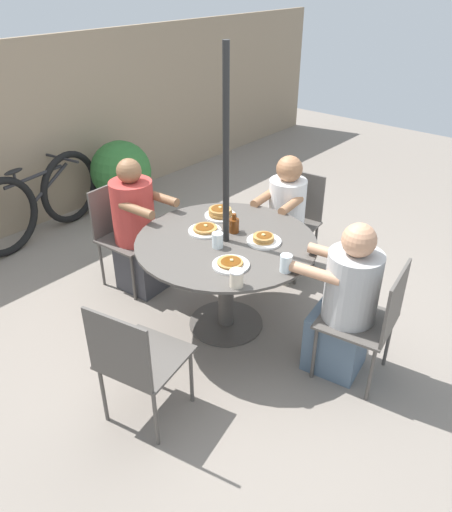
{
  "coord_description": "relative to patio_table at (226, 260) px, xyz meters",
  "views": [
    {
      "loc": [
        -2.35,
        -1.99,
        2.41
      ],
      "look_at": [
        0.0,
        0.0,
        0.61
      ],
      "focal_mm": 35.0,
      "sensor_mm": 36.0,
      "label": 1
    }
  ],
  "objects": [
    {
      "name": "patio_table",
      "position": [
        0.0,
        0.0,
        0.0
      ],
      "size": [
        1.28,
        1.28,
        0.74
      ],
      "color": "#4C4742",
      "rests_on": "ground"
    },
    {
      "name": "pancake_plate_d",
      "position": [
        0.15,
        -0.22,
        0.18
      ],
      "size": [
        0.24,
        0.24,
        0.07
      ],
      "color": "white",
      "rests_on": "patio_table"
    },
    {
      "name": "patio_chair_west",
      "position": [
        1.07,
        0.12,
        -0.08
      ],
      "size": [
        0.49,
        0.49,
        0.86
      ],
      "rotation": [
        0.0,
        0.0,
        -4.6
      ],
      "color": "#514C47",
      "rests_on": "ground"
    },
    {
      "name": "back_fence",
      "position": [
        0.0,
        2.67,
        0.34
      ],
      "size": [
        10.0,
        0.06,
        1.83
      ],
      "primitive_type": "cube",
      "color": "gray",
      "rests_on": "ground"
    },
    {
      "name": "pancake_plate_c",
      "position": [
        0.26,
        0.28,
        0.19
      ],
      "size": [
        0.24,
        0.24,
        0.08
      ],
      "color": "white",
      "rests_on": "patio_table"
    },
    {
      "name": "patio_chair_south",
      "position": [
        0.16,
        -1.06,
        -0.08
      ],
      "size": [
        0.5,
        0.5,
        0.86
      ],
      "rotation": [
        0.0,
        0.0,
        0.15
      ],
      "color": "#514C47",
      "rests_on": "ground"
    },
    {
      "name": "drinking_glass_b",
      "position": [
        -0.07,
        -0.55,
        0.22
      ],
      "size": [
        0.08,
        0.08,
        0.12
      ],
      "primitive_type": "cylinder",
      "color": "silver",
      "rests_on": "patio_table"
    },
    {
      "name": "diner_north",
      "position": [
        -0.06,
        0.9,
        -0.06
      ],
      "size": [
        0.37,
        0.54,
        1.14
      ],
      "rotation": [
        0.0,
        0.0,
        -3.07
      ],
      "color": "#3D3D42",
      "rests_on": "ground"
    },
    {
      "name": "umbrella_pole",
      "position": [
        0.0,
        0.0,
        0.44
      ],
      "size": [
        0.04,
        0.04,
        2.04
      ],
      "primitive_type": "cylinder",
      "color": "black",
      "rests_on": "ground"
    },
    {
      "name": "patio_chair_east",
      "position": [
        -1.05,
        -0.22,
        -0.08
      ],
      "size": [
        0.53,
        0.53,
        0.86
      ],
      "rotation": [
        0.0,
        0.0,
        -1.37
      ],
      "color": "#514C47",
      "rests_on": "ground"
    },
    {
      "name": "pancake_plate_a",
      "position": [
        -0.24,
        -0.24,
        0.17
      ],
      "size": [
        0.24,
        0.24,
        0.05
      ],
      "color": "white",
      "rests_on": "patio_table"
    },
    {
      "name": "diner_west",
      "position": [
        0.9,
        0.1,
        -0.07
      ],
      "size": [
        0.51,
        0.36,
        1.09
      ],
      "rotation": [
        0.0,
        0.0,
        -4.6
      ],
      "color": "gray",
      "rests_on": "ground"
    },
    {
      "name": "pancake_plate_b",
      "position": [
        0.0,
        0.2,
        0.18
      ],
      "size": [
        0.24,
        0.24,
        0.05
      ],
      "color": "white",
      "rests_on": "patio_table"
    },
    {
      "name": "bicycle",
      "position": [
        -0.09,
        2.35,
        -0.19
      ],
      "size": [
        1.59,
        0.45,
        0.78
      ],
      "rotation": [
        0.0,
        0.0,
        0.17
      ],
      "color": "black",
      "rests_on": "ground"
    },
    {
      "name": "syrup_bottle",
      "position": [
        0.13,
        0.04,
        0.21
      ],
      "size": [
        0.09,
        0.07,
        0.15
      ],
      "color": "#602D0F",
      "rests_on": "patio_table"
    },
    {
      "name": "diner_south",
      "position": [
        0.13,
        -0.89,
        -0.07
      ],
      "size": [
        0.4,
        0.55,
        1.11
      ],
      "rotation": [
        0.0,
        0.0,
        0.15
      ],
      "color": "slate",
      "rests_on": "ground"
    },
    {
      "name": "potted_shrub",
      "position": [
        0.83,
        2.2,
        -0.14
      ],
      "size": [
        0.65,
        0.65,
        0.8
      ],
      "color": "brown",
      "rests_on": "ground"
    },
    {
      "name": "ground_plane",
      "position": [
        0.0,
        0.0,
        -0.58
      ],
      "size": [
        12.0,
        12.0,
        0.0
      ],
      "primitive_type": "plane",
      "color": "gray"
    },
    {
      "name": "patio_chair_north",
      "position": [
        -0.07,
        1.07,
        -0.08
      ],
      "size": [
        0.47,
        0.47,
        0.86
      ],
      "rotation": [
        0.0,
        0.0,
        -3.07
      ],
      "color": "#514C47",
      "rests_on": "ground"
    },
    {
      "name": "drinking_glass_a",
      "position": [
        -0.11,
        -0.02,
        0.21
      ],
      "size": [
        0.08,
        0.08,
        0.11
      ],
      "primitive_type": "cylinder",
      "color": "silver",
      "rests_on": "patio_table"
    },
    {
      "name": "coffee_cup",
      "position": [
        -0.4,
        -0.42,
        0.21
      ],
      "size": [
        0.09,
        0.09,
        0.11
      ],
      "color": "beige",
      "rests_on": "patio_table"
    }
  ]
}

